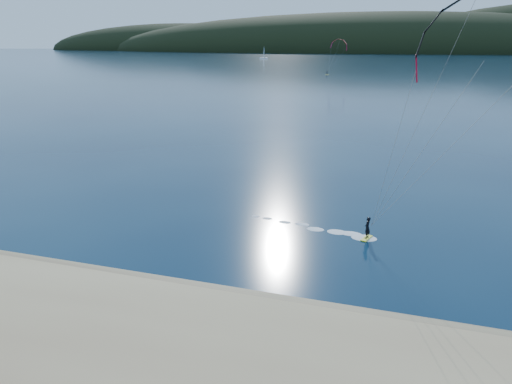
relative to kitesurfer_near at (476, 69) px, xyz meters
The scene contains 6 objects.
ground 23.59m from the kitesurfer_near, 139.72° to the right, with size 1800.00×1800.00×0.00m, color #071C34.
wet_sand 21.47m from the kitesurfer_near, 151.33° to the right, with size 220.00×2.50×0.10m.
headland 732.85m from the kitesurfer_near, 91.12° to the left, with size 1200.00×310.00×140.00m.
kitesurfer_near is the anchor object (origin of this frame).
kitesurfer_far 190.13m from the kitesurfer_near, 100.62° to the left, with size 10.24×7.40×14.35m.
sailboat 410.60m from the kitesurfer_near, 108.45° to the left, with size 7.34×4.64×10.30m.
Camera 1 is at (11.31, -18.96, 14.62)m, focal length 33.46 mm.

